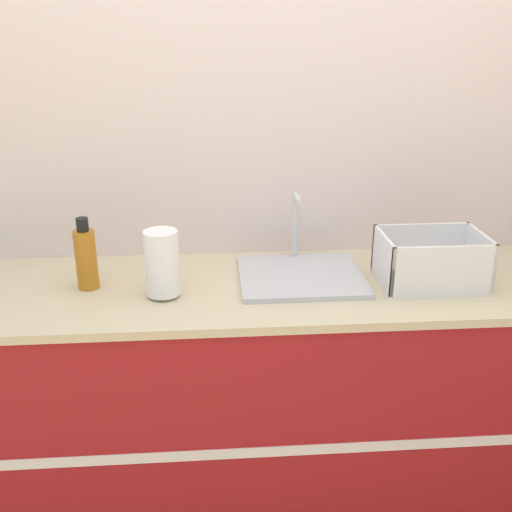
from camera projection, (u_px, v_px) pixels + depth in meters
wall_back at (220, 163)px, 2.34m from camera, size 4.96×0.06×2.60m
counter_cabinet at (226, 395)px, 2.31m from camera, size 2.59×0.66×0.93m
sink at (300, 273)px, 2.20m from camera, size 0.45×0.40×0.28m
paper_towel_roll at (162, 264)px, 2.01m from camera, size 0.12×0.12×0.24m
dish_rack at (430, 265)px, 2.12m from camera, size 0.36×0.25×0.19m
bottle_amber at (86, 258)px, 2.08m from camera, size 0.07×0.07×0.26m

